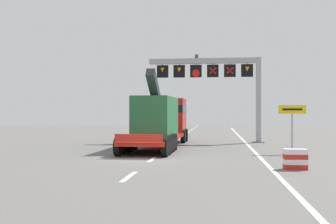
{
  "coord_description": "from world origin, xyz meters",
  "views": [
    {
      "loc": [
        3.77,
        -21.6,
        2.51
      ],
      "look_at": [
        0.27,
        8.3,
        2.53
      ],
      "focal_mm": 43.74,
      "sensor_mm": 36.0,
      "label": 1
    }
  ],
  "objects_px": {
    "heavy_haul_truck_red": "(162,119)",
    "crash_barrier_striped": "(295,159)",
    "overhead_lane_gantry": "(218,75)",
    "exit_sign_yellow": "(292,116)"
  },
  "relations": [
    {
      "from": "heavy_haul_truck_red",
      "to": "crash_barrier_striped",
      "type": "height_order",
      "value": "heavy_haul_truck_red"
    },
    {
      "from": "overhead_lane_gantry",
      "to": "heavy_haul_truck_red",
      "type": "height_order",
      "value": "overhead_lane_gantry"
    },
    {
      "from": "overhead_lane_gantry",
      "to": "exit_sign_yellow",
      "type": "height_order",
      "value": "overhead_lane_gantry"
    },
    {
      "from": "heavy_haul_truck_red",
      "to": "exit_sign_yellow",
      "type": "bearing_deg",
      "value": -27.39
    },
    {
      "from": "overhead_lane_gantry",
      "to": "heavy_haul_truck_red",
      "type": "distance_m",
      "value": 7.09
    },
    {
      "from": "overhead_lane_gantry",
      "to": "exit_sign_yellow",
      "type": "bearing_deg",
      "value": -63.32
    },
    {
      "from": "heavy_haul_truck_red",
      "to": "exit_sign_yellow",
      "type": "relative_size",
      "value": 4.79
    },
    {
      "from": "crash_barrier_striped",
      "to": "overhead_lane_gantry",
      "type": "bearing_deg",
      "value": 101.58
    },
    {
      "from": "crash_barrier_striped",
      "to": "heavy_haul_truck_red",
      "type": "bearing_deg",
      "value": 122.63
    },
    {
      "from": "heavy_haul_truck_red",
      "to": "crash_barrier_striped",
      "type": "bearing_deg",
      "value": -57.37
    }
  ]
}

